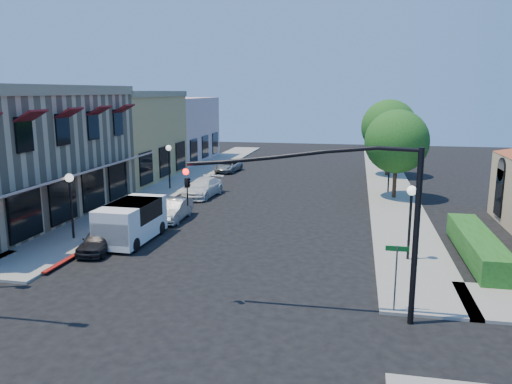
% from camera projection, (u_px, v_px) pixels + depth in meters
% --- Properties ---
extents(ground, '(120.00, 120.00, 0.00)m').
position_uv_depth(ground, '(171.00, 322.00, 17.04)').
color(ground, black).
rests_on(ground, ground).
extents(sidewalk_left, '(3.50, 50.00, 0.12)m').
position_uv_depth(sidewalk_left, '(188.00, 178.00, 44.66)').
color(sidewalk_left, gray).
rests_on(sidewalk_left, ground).
extents(sidewalk_right, '(3.50, 50.00, 0.12)m').
position_uv_depth(sidewalk_right, '(389.00, 186.00, 41.27)').
color(sidewalk_right, gray).
rests_on(sidewalk_right, ground).
extents(curb_red_strip, '(0.25, 10.00, 0.06)m').
position_uv_depth(curb_red_strip, '(102.00, 242.00, 26.06)').
color(curb_red_strip, maroon).
rests_on(curb_red_strip, ground).
extents(yellow_stucco_building, '(10.00, 12.00, 7.60)m').
position_uv_depth(yellow_stucco_building, '(110.00, 136.00, 44.27)').
color(yellow_stucco_building, tan).
rests_on(yellow_stucco_building, ground).
extents(pink_stucco_building, '(10.00, 12.00, 7.00)m').
position_uv_depth(pink_stucco_building, '(162.00, 130.00, 55.85)').
color(pink_stucco_building, beige).
rests_on(pink_stucco_building, ground).
extents(hedge, '(1.40, 8.00, 1.10)m').
position_uv_depth(hedge, '(476.00, 259.00, 23.42)').
color(hedge, '#1D4F16').
rests_on(hedge, ground).
extents(street_tree_a, '(4.56, 4.56, 6.48)m').
position_uv_depth(street_tree_a, '(397.00, 142.00, 35.64)').
color(street_tree_a, '#382516').
rests_on(street_tree_a, ground).
extents(street_tree_b, '(4.94, 4.94, 7.02)m').
position_uv_depth(street_tree_b, '(389.00, 127.00, 45.17)').
color(street_tree_b, '#382516').
rests_on(street_tree_b, ground).
extents(signal_mast_arm, '(8.01, 0.39, 6.00)m').
position_uv_depth(signal_mast_arm, '(351.00, 203.00, 16.53)').
color(signal_mast_arm, black).
rests_on(signal_mast_arm, ground).
extents(street_name_sign, '(0.80, 0.06, 2.50)m').
position_uv_depth(street_name_sign, '(396.00, 268.00, 17.36)').
color(street_name_sign, '#595B5E').
rests_on(street_name_sign, ground).
extents(lamppost_left_near, '(0.44, 0.44, 3.57)m').
position_uv_depth(lamppost_left_near, '(70.00, 189.00, 25.83)').
color(lamppost_left_near, black).
rests_on(lamppost_left_near, ground).
extents(lamppost_left_far, '(0.44, 0.44, 3.57)m').
position_uv_depth(lamppost_left_far, '(169.00, 156.00, 39.28)').
color(lamppost_left_far, black).
rests_on(lamppost_left_far, ground).
extents(lamppost_right_near, '(0.44, 0.44, 3.57)m').
position_uv_depth(lamppost_right_near, '(411.00, 204.00, 22.54)').
color(lamppost_right_near, black).
rests_on(lamppost_right_near, ground).
extents(lamppost_right_far, '(0.44, 0.44, 3.57)m').
position_uv_depth(lamppost_right_far, '(390.00, 158.00, 37.91)').
color(lamppost_right_far, black).
rests_on(lamppost_right_far, ground).
extents(white_van, '(2.14, 4.71, 2.07)m').
position_uv_depth(white_van, '(131.00, 219.00, 25.90)').
color(white_van, white).
rests_on(white_van, ground).
extents(parked_car_a, '(1.71, 3.47, 1.14)m').
position_uv_depth(parked_car_a, '(99.00, 240.00, 24.42)').
color(parked_car_a, black).
rests_on(parked_car_a, ground).
extents(parked_car_b, '(1.44, 3.93, 1.28)m').
position_uv_depth(parked_car_b, '(173.00, 210.00, 30.33)').
color(parked_car_b, '#9B9FA0').
rests_on(parked_car_b, ground).
extents(parked_car_c, '(2.34, 4.83, 1.35)m').
position_uv_depth(parked_car_c, '(203.00, 188.00, 37.11)').
color(parked_car_c, silver).
rests_on(parked_car_c, ground).
extents(parked_car_d, '(2.27, 4.20, 1.12)m').
position_uv_depth(parked_car_d, '(228.00, 166.00, 48.55)').
color(parked_car_d, gray).
rests_on(parked_car_d, ground).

